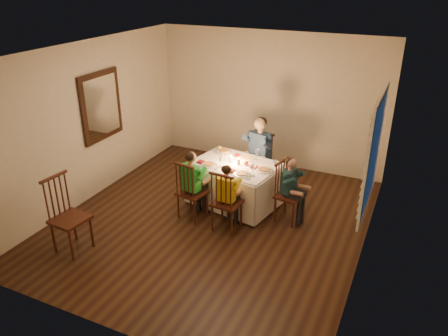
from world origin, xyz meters
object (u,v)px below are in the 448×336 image
at_px(adult, 258,185).
at_px(chair_end, 288,220).
at_px(child_green, 193,217).
at_px(chair_adult, 258,185).
at_px(serving_bowl, 225,152).
at_px(chair_near_left, 193,217).
at_px(chair_near_right, 227,228).
at_px(child_teal, 288,220).
at_px(dining_table, 235,175).
at_px(chair_extra, 75,249).
at_px(child_yellow, 227,228).

bearing_deg(adult, chair_end, -32.30).
bearing_deg(child_green, chair_adult, -100.12).
bearing_deg(child_green, serving_bowl, -85.30).
bearing_deg(adult, chair_near_left, -95.33).
height_order(chair_adult, chair_near_right, same).
height_order(chair_near_right, serving_bowl, serving_bowl).
height_order(chair_near_left, serving_bowl, serving_bowl).
xyz_separation_m(chair_near_right, child_teal, (0.78, 0.61, 0.00)).
relative_size(chair_end, serving_bowl, 4.22).
xyz_separation_m(chair_near_right, child_green, (-0.62, 0.07, 0.00)).
distance_m(chair_end, child_teal, 0.00).
relative_size(dining_table, chair_near_right, 1.57).
height_order(chair_near_left, child_green, child_green).
bearing_deg(child_green, chair_near_right, -176.42).
xyz_separation_m(child_green, child_teal, (1.41, 0.54, 0.00)).
bearing_deg(child_green, chair_near_left, 100.07).
height_order(chair_end, adult, adult).
relative_size(chair_end, child_teal, 0.93).
bearing_deg(chair_adult, child_green, -95.33).
distance_m(chair_extra, child_yellow, 2.21).
distance_m(adult, serving_bowl, 0.99).
height_order(chair_end, child_yellow, child_yellow).
distance_m(dining_table, child_yellow, 0.95).
height_order(chair_adult, adult, adult).
relative_size(dining_table, adult, 1.20).
bearing_deg(child_green, chair_end, -148.84).
bearing_deg(child_green, child_teal, -148.84).
distance_m(chair_adult, child_green, 1.57).
xyz_separation_m(chair_end, child_teal, (0.00, 0.00, 0.00)).
distance_m(child_green, child_yellow, 0.63).
bearing_deg(chair_adult, chair_near_left, -95.33).
bearing_deg(chair_extra, adult, -23.10).
distance_m(chair_near_right, child_teal, 0.99).
bearing_deg(chair_adult, serving_bowl, -118.87).
distance_m(dining_table, child_green, 0.97).
distance_m(chair_adult, child_yellow, 1.55).
bearing_deg(dining_table, chair_extra, -114.25).
height_order(chair_near_left, chair_end, same).
height_order(chair_near_left, child_yellow, child_yellow).
bearing_deg(chair_near_left, child_green, -79.93).
bearing_deg(chair_near_left, dining_table, -110.89).
height_order(chair_near_right, child_green, child_green).
distance_m(chair_adult, adult, 0.00).
height_order(dining_table, chair_near_left, dining_table).
bearing_deg(dining_table, child_green, -110.50).
distance_m(adult, child_yellow, 1.55).
height_order(chair_adult, child_yellow, child_yellow).
bearing_deg(serving_bowl, adult, 46.27).
bearing_deg(chair_extra, chair_end, -45.22).
distance_m(chair_near_left, chair_near_right, 0.63).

